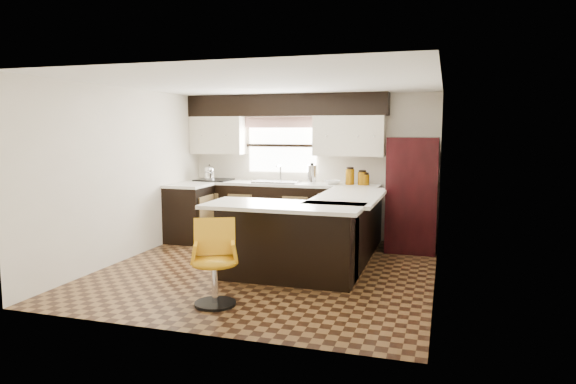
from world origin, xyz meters
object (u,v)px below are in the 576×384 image
(peninsula_long, at_px, (345,231))
(peninsula_return, at_px, (287,243))
(bar_chair, at_px, (215,263))
(refrigerator, at_px, (412,194))

(peninsula_long, xyz_separation_m, peninsula_return, (-0.53, -0.97, 0.00))
(peninsula_long, distance_m, peninsula_return, 1.11)
(peninsula_return, distance_m, bar_chair, 1.19)
(peninsula_long, xyz_separation_m, refrigerator, (0.81, 1.06, 0.40))
(peninsula_return, relative_size, refrigerator, 0.97)
(peninsula_long, height_order, bar_chair, peninsula_long)
(peninsula_long, relative_size, bar_chair, 2.18)
(peninsula_long, relative_size, peninsula_return, 1.18)
(bar_chair, bearing_deg, peninsula_long, 40.98)
(peninsula_long, xyz_separation_m, bar_chair, (-0.97, -2.07, -0.00))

